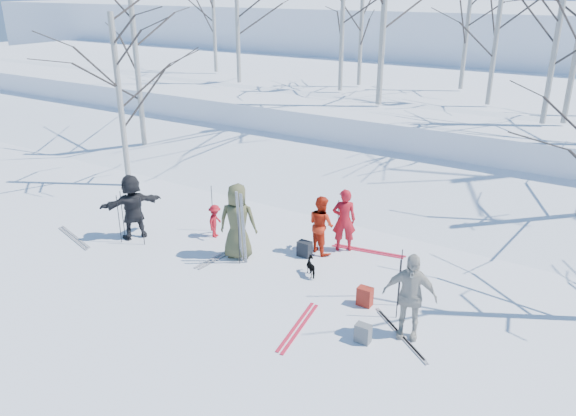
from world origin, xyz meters
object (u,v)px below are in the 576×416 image
Objects in this scene: skier_cream_east at (410,296)px; skier_redor_behind at (321,225)px; backpack_dark at (305,249)px; skier_grey_west at (132,207)px; skier_red_seated at (215,221)px; backpack_grey at (363,333)px; dog at (312,267)px; skier_olive_center at (238,221)px; backpack_red at (365,296)px; skier_red_north at (344,220)px.

skier_redor_behind is at bearing 129.16° from skier_cream_east.
skier_grey_west is at bearing -161.77° from backpack_dark.
skier_redor_behind is 0.75m from backpack_dark.
backpack_grey is (5.52, -2.30, -0.27)m from skier_red_seated.
skier_red_seated is at bearing -60.22° from dog.
skier_redor_behind is at bearing 63.46° from backpack_dark.
skier_grey_west is 4.80m from backpack_dark.
skier_olive_center is at bearing -47.95° from dog.
skier_olive_center reaches higher than skier_grey_west.
skier_redor_behind reaches higher than backpack_red.
skier_red_north is 5.67m from skier_grey_west.
skier_cream_east is 4.04m from backpack_dark.
skier_red_north is (2.06, 1.77, -0.13)m from skier_olive_center.
backpack_dark is at bearing 137.07° from skier_grey_west.
skier_redor_behind is 1.65× the size of skier_red_seated.
skier_olive_center is 3.80m from backpack_red.
backpack_red is 1.36m from backpack_grey.
backpack_red is (3.70, -0.41, -0.76)m from skier_olive_center.
skier_red_seated reaches higher than backpack_dark.
backpack_dark is at bearing -100.75° from dog.
skier_olive_center reaches higher than backpack_grey.
skier_olive_center is at bearing -132.36° from skier_red_seated.
skier_grey_west is at bearing -13.82° from skier_olive_center.
skier_cream_east is at bearing 144.15° from skier_olive_center.
skier_red_seated is 6.38m from skier_cream_east.
skier_olive_center is 2.10× the size of skier_red_seated.
dog is (3.35, -0.50, -0.24)m from skier_red_seated.
backpack_dark is (-0.66, -0.85, -0.64)m from skier_red_north.
skier_cream_east is 3.10m from dog.
skier_cream_east reaches higher than skier_redor_behind.
backpack_red is 2.66m from backpack_dark.
skier_olive_center reaches higher than skier_red_north.
backpack_grey is (0.54, -1.25, -0.02)m from backpack_red.
backpack_dark is (-0.68, 0.78, -0.02)m from dog.
backpack_grey is (2.17, -1.80, -0.03)m from dog.
backpack_dark is (2.67, 0.28, -0.26)m from skier_red_seated.
skier_red_seated is 5.09m from backpack_red.
backpack_red is (-1.18, 0.59, -0.68)m from skier_cream_east.
skier_redor_behind is 4.04m from backpack_grey.
dog is at bearing 159.61° from skier_olive_center.
backpack_grey is at bearing 155.21° from skier_redor_behind.
skier_olive_center is at bearing -146.75° from backpack_dark.
skier_grey_west is 3.47× the size of dog.
backpack_red is at bearing 109.52° from dog.
skier_red_north reaches higher than skier_redor_behind.
skier_red_north is 3.99× the size of backpack_red.
backpack_red is (1.64, -2.18, -0.63)m from skier_red_north.
skier_red_north is 1.25m from backpack_dark.
backpack_grey is (2.19, -3.43, -0.65)m from skier_red_north.
skier_olive_center is at bearing 64.28° from skier_redor_behind.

